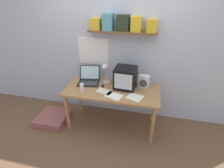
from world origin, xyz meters
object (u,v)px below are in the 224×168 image
Objects in this scene: crt_monitor at (125,78)px; loose_paper_near_laptop at (135,97)px; space_heater at (144,81)px; computer_mouse at (103,86)px; laptop at (89,78)px; desk_lamp at (105,70)px; juice_glass at (82,88)px; open_notebook at (114,96)px; floor_cushion at (53,118)px; printed_handout at (105,91)px; corner_desk at (112,93)px.

loose_paper_near_laptop is (0.19, -0.26, -0.17)m from crt_monitor.
computer_mouse is at bearing -158.28° from space_heater.
desk_lamp reaches higher than laptop.
open_notebook is at bearing -1.83° from juice_glass.
laptop is at bearing 27.07° from floor_cushion.
computer_mouse is 0.15m from printed_handout.
laptop is 0.77× the size of floor_cushion.
open_notebook is at bearing -68.53° from corner_desk.
space_heater is at bearing 25.55° from printed_handout.
juice_glass is (0.00, -0.34, -0.00)m from laptop.
juice_glass is 0.95m from floor_cushion.
crt_monitor is 1.25× the size of printed_handout.
desk_lamp is 1.33m from floor_cushion.
floor_cushion is (-0.63, 0.01, -0.72)m from juice_glass.
laptop is 1.93× the size of space_heater.
floor_cushion is at bearing -158.21° from space_heater.
crt_monitor is at bearing 23.69° from juice_glass.
printed_handout is at bearing -62.84° from computer_mouse.
desk_lamp reaches higher than juice_glass.
laptop is 1.42× the size of printed_handout.
desk_lamp is at bearing 122.17° from open_notebook.
computer_mouse reaches higher than corner_desk.
desk_lamp is at bearing 49.11° from juice_glass.
juice_glass is at bearing -149.50° from space_heater.
juice_glass reaches higher than computer_mouse.
corner_desk is at bearing 19.90° from juice_glass.
laptop reaches higher than floor_cushion.
corner_desk is at bearing -31.25° from laptop.
crt_monitor is 1.69× the size of space_heater.
crt_monitor is at bearing -14.84° from laptop.
loose_paper_near_laptop is at bearing -97.76° from space_heater.
laptop is at bearing 158.82° from loose_paper_near_laptop.
corner_desk is 2.88× the size of floor_cushion.
laptop reaches higher than computer_mouse.
laptop is 3.09× the size of juice_glass.
space_heater is at bearing 42.06° from open_notebook.
laptop is 1.12× the size of desk_lamp.
crt_monitor is 0.36m from loose_paper_near_laptop.
corner_desk is 0.48m from juice_glass.
laptop is at bearing 142.83° from printed_handout.
loose_paper_near_laptop is at bearing -20.50° from corner_desk.
computer_mouse is at bearing 160.42° from loose_paper_near_laptop.
corner_desk is at bearing -33.47° from desk_lamp.
floor_cushion is at bearing -167.53° from computer_mouse.
printed_handout is 0.19m from open_notebook.
loose_paper_near_laptop is (0.53, -0.32, -0.25)m from desk_lamp.
juice_glass reaches higher than corner_desk.
crt_monitor is 1.19× the size of open_notebook.
computer_mouse reaches higher than open_notebook.
corner_desk is 1.23m from floor_cushion.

